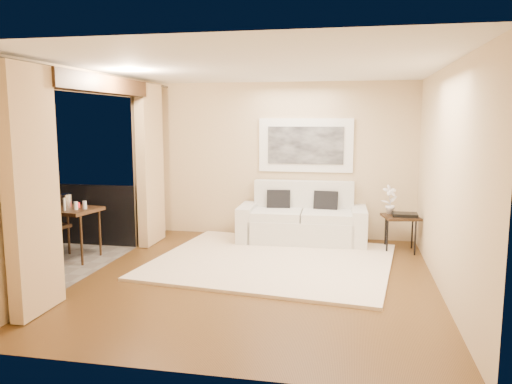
% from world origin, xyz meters
% --- Properties ---
extents(floor, '(5.00, 5.00, 0.00)m').
position_xyz_m(floor, '(0.00, 0.00, 0.00)').
color(floor, brown).
rests_on(floor, ground).
extents(room_shell, '(5.00, 6.40, 5.00)m').
position_xyz_m(room_shell, '(-2.13, 0.00, 2.52)').
color(room_shell, white).
rests_on(room_shell, ground).
extents(balcony, '(1.81, 2.60, 1.17)m').
position_xyz_m(balcony, '(-3.31, 0.00, 0.18)').
color(balcony, '#605B56').
rests_on(balcony, ground).
extents(curtains, '(0.16, 4.80, 2.64)m').
position_xyz_m(curtains, '(-2.11, 0.00, 1.34)').
color(curtains, '#D8B684').
rests_on(curtains, ground).
extents(artwork, '(1.62, 0.07, 0.92)m').
position_xyz_m(artwork, '(0.36, 2.46, 1.62)').
color(artwork, white).
rests_on(artwork, room_shell).
extents(rug, '(3.63, 3.26, 0.04)m').
position_xyz_m(rug, '(0.06, 0.80, 0.02)').
color(rug, '#F9E4C8').
rests_on(rug, floor).
extents(sofa, '(2.13, 0.97, 1.01)m').
position_xyz_m(sofa, '(0.36, 2.10, 0.36)').
color(sofa, silver).
rests_on(sofa, floor).
extents(side_table, '(0.62, 0.62, 0.57)m').
position_xyz_m(side_table, '(1.93, 1.81, 0.51)').
color(side_table, '#311D10').
rests_on(side_table, floor).
extents(tray, '(0.38, 0.28, 0.05)m').
position_xyz_m(tray, '(1.99, 1.78, 0.59)').
color(tray, black).
rests_on(tray, side_table).
extents(orchid, '(0.30, 0.26, 0.47)m').
position_xyz_m(orchid, '(1.76, 1.93, 0.80)').
color(orchid, white).
rests_on(orchid, side_table).
extents(bistro_table, '(0.75, 0.75, 0.77)m').
position_xyz_m(bistro_table, '(-2.85, 0.40, 0.68)').
color(bistro_table, '#311D10').
rests_on(bistro_table, balcony).
extents(balcony_chair_far, '(0.52, 0.52, 0.97)m').
position_xyz_m(balcony_chair_far, '(-3.33, 0.43, 0.56)').
color(balcony_chair_far, '#311D10').
rests_on(balcony_chair_far, balcony).
extents(balcony_chair_near, '(0.49, 0.50, 0.98)m').
position_xyz_m(balcony_chair_near, '(-2.89, -0.41, 0.57)').
color(balcony_chair_near, '#311D10').
rests_on(balcony_chair_near, balcony).
extents(ice_bucket, '(0.18, 0.18, 0.20)m').
position_xyz_m(ice_bucket, '(-3.00, 0.47, 0.87)').
color(ice_bucket, silver).
rests_on(ice_bucket, bistro_table).
extents(candle, '(0.06, 0.06, 0.07)m').
position_xyz_m(candle, '(-2.83, 0.50, 0.80)').
color(candle, red).
rests_on(candle, bistro_table).
extents(vase, '(0.04, 0.04, 0.18)m').
position_xyz_m(vase, '(-2.88, 0.24, 0.86)').
color(vase, silver).
rests_on(vase, bistro_table).
extents(glass_a, '(0.06, 0.06, 0.12)m').
position_xyz_m(glass_a, '(-2.75, 0.32, 0.83)').
color(glass_a, white).
rests_on(glass_a, bistro_table).
extents(glass_b, '(0.06, 0.06, 0.12)m').
position_xyz_m(glass_b, '(-2.66, 0.40, 0.83)').
color(glass_b, silver).
rests_on(glass_b, bistro_table).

